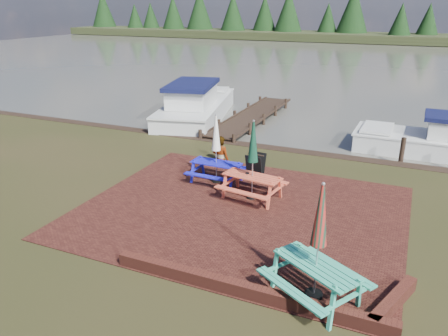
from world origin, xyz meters
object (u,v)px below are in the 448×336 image
picnic_table_teal (317,260)px  picnic_table_red (252,172)px  picnic_table_blue (216,159)px  boat_jetty (196,107)px  chalkboard (256,167)px  jetty (251,116)px  boat_near (446,143)px  person (221,137)px

picnic_table_teal → picnic_table_red: size_ratio=1.02×
picnic_table_blue → boat_jetty: 9.11m
picnic_table_blue → boat_jetty: size_ratio=0.27×
picnic_table_red → boat_jetty: size_ratio=0.29×
picnic_table_teal → chalkboard: 6.29m
jetty → boat_near: boat_near is taller
picnic_table_red → person: size_ratio=1.27×
picnic_table_red → jetty: picnic_table_red is taller
chalkboard → picnic_table_red: bearing=-65.7°
picnic_table_teal → boat_jetty: (-9.11, 12.55, -0.39)m
picnic_table_teal → person: 8.46m
chalkboard → boat_near: 8.50m
boat_jetty → boat_near: bearing=-18.8°
chalkboard → jetty: bearing=120.0°
picnic_table_red → picnic_table_blue: bearing=162.8°
jetty → boat_jetty: (-2.80, -0.77, 0.37)m
chalkboard → person: (-1.88, 1.35, 0.47)m
boat_jetty → person: 7.06m
picnic_table_red → boat_jetty: 10.59m
chalkboard → jetty: 8.51m
picnic_table_red → jetty: size_ratio=0.27×
picnic_table_teal → picnic_table_blue: size_ratio=1.09×
boat_near → picnic_table_blue: bearing=133.9°
jetty → picnic_table_red: bearing=-69.5°
picnic_table_blue → chalkboard: size_ratio=2.44×
picnic_table_teal → jetty: size_ratio=0.28×
chalkboard → boat_jetty: (-5.89, 7.15, -0.00)m
person → picnic_table_teal: bearing=133.7°
picnic_table_teal → boat_near: size_ratio=0.36×
jetty → boat_near: bearing=-11.7°
picnic_table_teal → picnic_table_blue: bearing=163.6°
boat_jetty → jetty: bearing=1.9°
person → jetty: bearing=-72.9°
chalkboard → person: bearing=152.9°
boat_jetty → person: size_ratio=4.36×
picnic_table_teal → jetty: picnic_table_teal is taller
jetty → boat_jetty: size_ratio=1.09×
picnic_table_blue → person: size_ratio=1.20×
chalkboard → picnic_table_blue: bearing=-142.8°
boat_jetty → chalkboard: bearing=-63.9°
jetty → picnic_table_blue: bearing=-77.2°
jetty → boat_near: 9.28m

